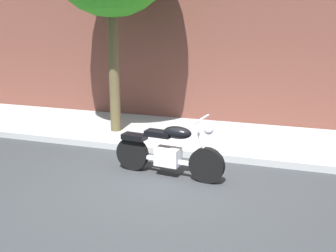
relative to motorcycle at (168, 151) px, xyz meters
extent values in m
plane|color=#303335|center=(0.01, -0.28, -0.46)|extent=(60.00, 60.00, 0.00)
cube|color=#A3A3A3|center=(0.01, 2.38, -0.39)|extent=(22.71, 2.70, 0.14)
cylinder|color=black|center=(0.72, -0.09, -0.14)|extent=(0.63, 0.19, 0.62)
cylinder|color=black|center=(-0.72, 0.08, -0.14)|extent=(0.63, 0.19, 0.62)
cube|color=silver|center=(0.00, -0.01, -0.09)|extent=(0.47, 0.33, 0.32)
cube|color=silver|center=(0.00, -0.01, -0.16)|extent=(1.31, 0.23, 0.06)
ellipsoid|color=black|center=(0.18, -0.03, 0.37)|extent=(0.55, 0.32, 0.22)
cube|color=black|center=(-0.18, 0.02, 0.31)|extent=(0.50, 0.29, 0.10)
cube|color=black|center=(-0.67, 0.07, 0.19)|extent=(0.46, 0.29, 0.10)
cylinder|color=silver|center=(0.66, -0.08, 0.14)|extent=(0.28, 0.08, 0.58)
cylinder|color=silver|center=(0.61, -0.07, 0.65)|extent=(0.11, 0.70, 0.04)
sphere|color=silver|center=(0.74, -0.09, 0.49)|extent=(0.17, 0.17, 0.17)
cylinder|color=silver|center=(-0.23, 0.18, -0.19)|extent=(0.81, 0.18, 0.09)
cylinder|color=brown|center=(-2.00, 2.03, 1.24)|extent=(0.25, 0.25, 3.39)
camera|label=1|loc=(2.22, -6.56, 2.29)|focal=44.07mm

